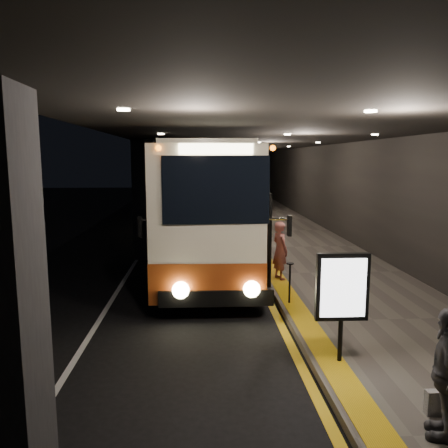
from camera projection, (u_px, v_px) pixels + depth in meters
name	position (u px, v px, depth m)	size (l,w,h in m)	color
ground	(182.00, 288.00, 12.65)	(90.00, 90.00, 0.00)	black
lane_line_white	(142.00, 252.00, 17.48)	(0.12, 50.00, 0.01)	silver
kerb_stripe_yellow	(245.00, 251.00, 17.71)	(0.18, 50.00, 0.01)	gold
sidewalk	(303.00, 248.00, 17.83)	(4.50, 50.00, 0.15)	#514C44
tactile_strip	(257.00, 247.00, 17.72)	(0.50, 50.00, 0.01)	gold
terminal_wall	(360.00, 176.00, 17.52)	(0.10, 50.00, 6.00)	black
support_columns	(145.00, 200.00, 16.19)	(0.80, 24.80, 4.40)	black
canopy	(249.00, 136.00, 17.04)	(9.00, 50.00, 0.40)	black
coach_main	(210.00, 208.00, 15.94)	(3.06, 13.04, 4.04)	beige
coach_second	(208.00, 183.00, 31.52)	(2.88, 12.93, 4.05)	beige
coach_third	(204.00, 180.00, 41.14)	(2.89, 11.65, 3.63)	beige
passenger_boarding	(280.00, 250.00, 12.90)	(0.63, 0.42, 1.74)	#A8584E
passenger_waiting_grey	(446.00, 373.00, 5.53)	(1.01, 0.52, 1.73)	#434347
bag_polka	(436.00, 402.00, 6.11)	(0.29, 0.12, 0.35)	black
info_sign	(342.00, 289.00, 7.54)	(0.93, 0.13, 1.96)	black
stanchion_post	(290.00, 283.00, 10.78)	(0.05, 0.05, 1.01)	black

